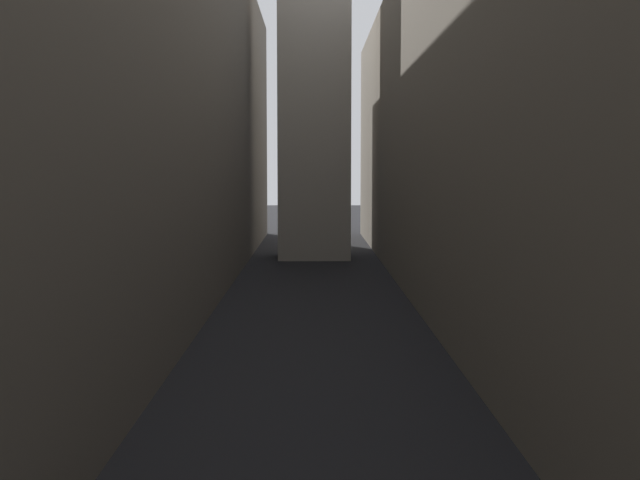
% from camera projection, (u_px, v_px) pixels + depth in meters
% --- Properties ---
extents(ground_plane, '(264.00, 264.00, 0.00)m').
position_uv_depth(ground_plane, '(315.00, 320.00, 41.74)').
color(ground_plane, black).
extents(building_block_left, '(12.21, 108.00, 23.84)m').
position_uv_depth(building_block_left, '(91.00, 86.00, 42.60)').
color(building_block_left, '#60594F').
rests_on(building_block_left, ground).
extents(building_block_right, '(12.52, 108.00, 21.11)m').
position_uv_depth(building_block_right, '(541.00, 113.00, 42.92)').
color(building_block_right, '#756B5B').
rests_on(building_block_right, ground).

